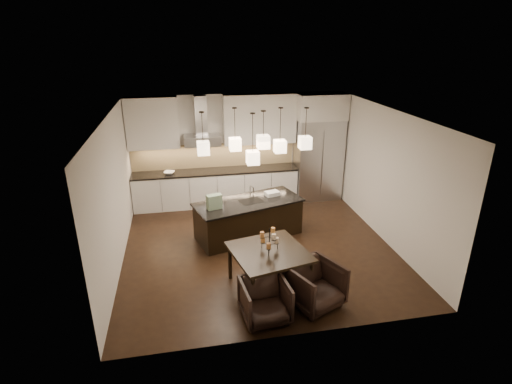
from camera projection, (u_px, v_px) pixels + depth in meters
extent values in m
cube|color=black|center=(258.00, 246.00, 8.49)|extent=(5.50, 5.50, 0.02)
cube|color=white|center=(258.00, 113.00, 7.44)|extent=(5.50, 5.50, 0.02)
cube|color=silver|center=(238.00, 148.00, 10.48)|extent=(5.50, 0.02, 2.80)
cube|color=silver|center=(297.00, 254.00, 5.45)|extent=(5.50, 0.02, 2.80)
cube|color=silver|center=(114.00, 194.00, 7.48)|extent=(0.02, 5.50, 2.80)
cube|color=silver|center=(386.00, 175.00, 8.45)|extent=(0.02, 5.50, 2.80)
cube|color=#B7B7BA|center=(318.00, 159.00, 10.62)|extent=(1.20, 0.72, 2.15)
cube|color=silver|center=(321.00, 106.00, 10.10)|extent=(1.26, 0.72, 0.65)
cube|color=silver|center=(216.00, 188.00, 10.42)|extent=(4.21, 0.62, 0.88)
cube|color=black|center=(216.00, 171.00, 10.25)|extent=(4.21, 0.66, 0.04)
cube|color=#D4B983|center=(214.00, 155.00, 10.40)|extent=(4.21, 0.02, 0.63)
cube|color=silver|center=(152.00, 123.00, 9.65)|extent=(1.25, 0.35, 1.25)
cube|color=silver|center=(260.00, 119.00, 10.12)|extent=(1.85, 0.35, 1.25)
cube|color=#B7B7BA|center=(202.00, 140.00, 9.94)|extent=(0.90, 0.52, 0.24)
cube|color=#B7B7BA|center=(201.00, 115.00, 9.82)|extent=(0.30, 0.28, 0.96)
imported|color=silver|center=(169.00, 173.00, 9.98)|extent=(0.32, 0.32, 0.06)
cube|color=black|center=(248.00, 219.00, 8.77)|extent=(2.40, 1.49, 0.79)
cube|color=black|center=(248.00, 202.00, 8.61)|extent=(2.49, 1.58, 0.04)
cube|color=#134720|center=(214.00, 202.00, 8.20)|extent=(0.34, 0.24, 0.30)
cube|color=silver|center=(272.00, 193.00, 8.91)|extent=(0.35, 0.29, 0.09)
cylinder|color=beige|center=(277.00, 240.00, 6.82)|extent=(0.09, 0.09, 0.10)
cylinder|color=#E29446|center=(263.00, 240.00, 6.84)|extent=(0.09, 0.09, 0.10)
cylinder|color=#AB6A38|center=(269.00, 246.00, 6.64)|extent=(0.09, 0.09, 0.10)
cylinder|color=#E29446|center=(273.00, 230.00, 6.83)|extent=(0.09, 0.09, 0.10)
cylinder|color=#AB6A38|center=(262.00, 235.00, 6.68)|extent=(0.09, 0.09, 0.10)
cylinder|color=beige|center=(274.00, 237.00, 6.61)|extent=(0.09, 0.09, 0.10)
imported|color=black|center=(265.00, 301.00, 6.21)|extent=(0.78, 0.80, 0.66)
imported|color=black|center=(315.00, 285.00, 6.52)|extent=(1.05, 1.06, 0.74)
cube|color=beige|center=(203.00, 148.00, 7.92)|extent=(0.24, 0.24, 0.26)
cube|color=beige|center=(235.00, 144.00, 8.37)|extent=(0.24, 0.24, 0.26)
cube|color=beige|center=(263.00, 142.00, 8.01)|extent=(0.24, 0.24, 0.26)
cube|color=beige|center=(280.00, 146.00, 8.41)|extent=(0.24, 0.24, 0.26)
cube|color=beige|center=(305.00, 143.00, 8.37)|extent=(0.24, 0.24, 0.26)
cube|color=beige|center=(253.00, 158.00, 7.88)|extent=(0.24, 0.24, 0.26)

